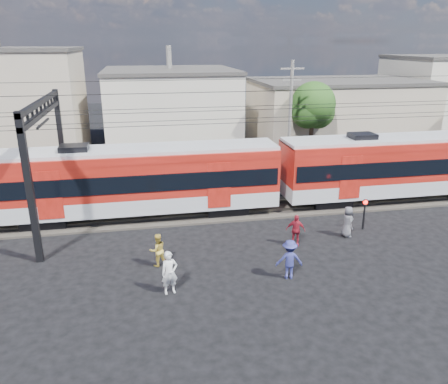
{
  "coord_description": "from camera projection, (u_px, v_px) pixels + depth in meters",
  "views": [
    {
      "loc": [
        -4.97,
        -16.09,
        9.76
      ],
      "look_at": [
        -0.93,
        5.0,
        2.33
      ],
      "focal_mm": 35.0,
      "sensor_mm": 36.0,
      "label": 1
    }
  ],
  "objects": [
    {
      "name": "pedestrian_c",
      "position": [
        289.0,
        259.0,
        18.73
      ],
      "size": [
        1.24,
        0.83,
        1.78
      ],
      "primitive_type": "imported",
      "rotation": [
        0.0,
        0.0,
        2.99
      ],
      "color": "navy",
      "rests_on": "ground"
    },
    {
      "name": "track_bed",
      "position": [
        230.0,
        210.0,
        26.41
      ],
      "size": [
        70.0,
        3.4,
        0.12
      ],
      "primitive_type": "cube",
      "color": "#2D2823",
      "rests_on": "ground"
    },
    {
      "name": "building_midwest",
      "position": [
        171.0,
        107.0,
        42.51
      ],
      "size": [
        12.24,
        12.24,
        7.3
      ],
      "color": "#B7B2A0",
      "rests_on": "ground"
    },
    {
      "name": "building_mideast",
      "position": [
        337.0,
        112.0,
        42.74
      ],
      "size": [
        16.32,
        10.2,
        6.3
      ],
      "color": "gray",
      "rests_on": "ground"
    },
    {
      "name": "commuter_train",
      "position": [
        140.0,
        178.0,
        24.72
      ],
      "size": [
        50.3,
        3.08,
        4.17
      ],
      "color": "black",
      "rests_on": "ground"
    },
    {
      "name": "crossing_signal",
      "position": [
        365.0,
        209.0,
        23.55
      ],
      "size": [
        0.25,
        0.25,
        1.74
      ],
      "color": "black",
      "rests_on": "ground"
    },
    {
      "name": "ground",
      "position": [
        267.0,
        278.0,
        19.01
      ],
      "size": [
        120.0,
        120.0,
        0.0
      ],
      "primitive_type": "plane",
      "color": "black",
      "rests_on": "ground"
    },
    {
      "name": "pedestrian_a",
      "position": [
        170.0,
        273.0,
        17.6
      ],
      "size": [
        0.75,
        0.58,
        1.84
      ],
      "primitive_type": "imported",
      "rotation": [
        0.0,
        0.0,
        0.22
      ],
      "color": "silver",
      "rests_on": "ground"
    },
    {
      "name": "utility_pole_mid",
      "position": [
        290.0,
        115.0,
        32.51
      ],
      "size": [
        1.8,
        0.24,
        8.5
      ],
      "color": "slate",
      "rests_on": "ground"
    },
    {
      "name": "pedestrian_d",
      "position": [
        296.0,
        230.0,
        21.84
      ],
      "size": [
        1.03,
        0.69,
        1.63
      ],
      "primitive_type": "imported",
      "rotation": [
        0.0,
        0.0,
        -0.34
      ],
      "color": "maroon",
      "rests_on": "ground"
    },
    {
      "name": "rail_far",
      "position": [
        227.0,
        204.0,
        27.07
      ],
      "size": [
        70.0,
        0.12,
        0.12
      ],
      "primitive_type": "cube",
      "color": "#59544C",
      "rests_on": "track_bed"
    },
    {
      "name": "catenary",
      "position": [
        71.0,
        133.0,
        23.21
      ],
      "size": [
        70.0,
        9.3,
        7.52
      ],
      "color": "black",
      "rests_on": "ground"
    },
    {
      "name": "building_east",
      "position": [
        440.0,
        94.0,
        48.61
      ],
      "size": [
        10.2,
        10.2,
        8.3
      ],
      "color": "#B7B2A0",
      "rests_on": "ground"
    },
    {
      "name": "rail_near",
      "position": [
        232.0,
        213.0,
        25.68
      ],
      "size": [
        70.0,
        0.12,
        0.12
      ],
      "primitive_type": "cube",
      "color": "#59544C",
      "rests_on": "track_bed"
    },
    {
      "name": "pedestrian_e",
      "position": [
        348.0,
        222.0,
        22.8
      ],
      "size": [
        0.54,
        0.82,
        1.67
      ],
      "primitive_type": "imported",
      "rotation": [
        0.0,
        0.0,
        1.59
      ],
      "color": "#55545A",
      "rests_on": "ground"
    },
    {
      "name": "pedestrian_b",
      "position": [
        158.0,
        250.0,
        19.81
      ],
      "size": [
        0.9,
        0.79,
        1.57
      ],
      "primitive_type": "imported",
      "rotation": [
        0.0,
        0.0,
        3.43
      ],
      "color": "gold",
      "rests_on": "ground"
    },
    {
      "name": "tree_near",
      "position": [
        315.0,
        107.0,
        35.91
      ],
      "size": [
        3.82,
        3.64,
        6.72
      ],
      "color": "#382619",
      "rests_on": "ground"
    }
  ]
}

